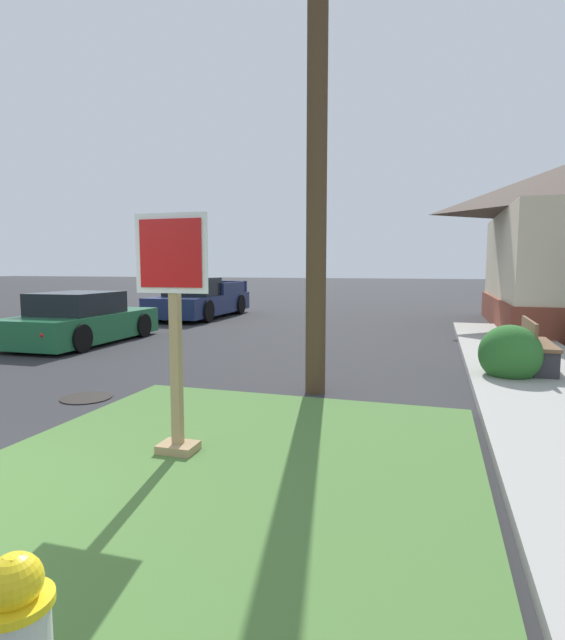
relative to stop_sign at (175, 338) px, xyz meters
name	(u,v)px	position (x,y,z in m)	size (l,w,h in m)	color
grass_corner_patch	(202,491)	(0.56, -0.61, -1.15)	(4.48, 5.92, 0.08)	#477033
sidewalk_strip	(554,393)	(4.00, 3.69, -1.13)	(2.20, 17.19, 0.12)	#9E9B93
stop_sign	(175,338)	(0.00, 0.00, 0.00)	(0.73, 0.29, 2.26)	#A3845B
manhole_cover	(86,398)	(-2.35, 1.63, -1.18)	(0.70, 0.70, 0.02)	black
parked_sedan_green	(82,321)	(-5.91, 5.94, -0.65)	(2.02, 4.11, 1.25)	#1E6038
pickup_truck_navy	(200,301)	(-5.94, 12.39, -0.57)	(2.20, 5.25, 1.48)	#19234C
street_bench	(536,342)	(3.98, 5.06, -0.60)	(0.44, 1.55, 0.85)	brown
utility_pole	(318,8)	(0.67, 2.93, 4.20)	(1.71, 0.29, 10.36)	#4C3823
shrub_by_curb	(510,354)	(3.50, 4.46, -0.72)	(0.96, 0.96, 0.94)	#2B6928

